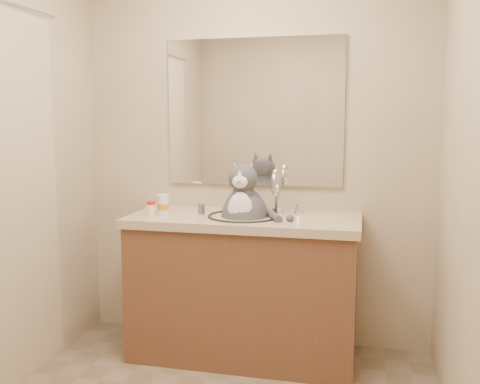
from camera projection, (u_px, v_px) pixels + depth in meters
The scene contains 7 objects.
room at pixel (190, 172), 2.13m from camera, with size 2.22×2.52×2.42m.
vanity at pixel (244, 283), 3.16m from camera, with size 1.34×0.59×1.12m.
mirror at pixel (254, 112), 3.29m from camera, with size 1.10×0.02×0.90m, color white.
cat at pixel (245, 214), 3.09m from camera, with size 0.39×0.32×0.54m.
pill_bottle_redcap at pixel (151, 208), 3.12m from camera, with size 0.06×0.06×0.08m.
pill_bottle_orange at pixel (163, 205), 3.15m from camera, with size 0.09×0.09×0.12m.
grey_canister at pixel (201, 209), 3.16m from camera, with size 0.05×0.05×0.06m.
Camera 1 is at (0.68, -2.02, 1.41)m, focal length 40.00 mm.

